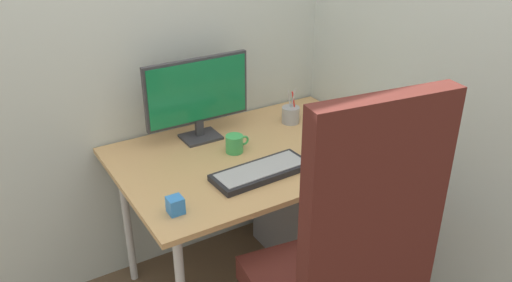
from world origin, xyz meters
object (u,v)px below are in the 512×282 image
(filing_cabinet, at_px, (309,206))
(mouse, at_px, (315,147))
(pen_holder, at_px, (291,114))
(coffee_mug, at_px, (235,144))
(monitor, at_px, (198,94))
(office_chair, at_px, (344,264))
(desk_clamp_accessory, at_px, (175,205))
(keyboard, at_px, (261,171))
(notebook, at_px, (362,144))

(filing_cabinet, distance_m, mouse, 0.50)
(pen_holder, distance_m, coffee_mug, 0.41)
(mouse, xyz_separation_m, coffee_mug, (-0.31, 0.18, 0.02))
(filing_cabinet, relative_size, monitor, 1.16)
(monitor, bearing_deg, pen_holder, -10.07)
(office_chair, relative_size, desk_clamp_accessory, 20.63)
(mouse, xyz_separation_m, desk_clamp_accessory, (-0.73, -0.13, 0.01))
(keyboard, bearing_deg, filing_cabinet, 27.35)
(coffee_mug, distance_m, desk_clamp_accessory, 0.52)
(mouse, bearing_deg, keyboard, -155.49)
(office_chair, bearing_deg, pen_holder, 65.46)
(notebook, bearing_deg, desk_clamp_accessory, -170.52)
(office_chair, distance_m, monitor, 1.06)
(monitor, xyz_separation_m, coffee_mug, (0.07, -0.21, -0.18))
(office_chair, height_order, monitor, office_chair)
(filing_cabinet, bearing_deg, notebook, -71.96)
(office_chair, distance_m, notebook, 0.78)
(notebook, height_order, coffee_mug, coffee_mug)
(desk_clamp_accessory, bearing_deg, filing_cabinet, 19.48)
(pen_holder, bearing_deg, keyboard, -137.59)
(office_chair, relative_size, mouse, 12.36)
(monitor, bearing_deg, coffee_mug, -71.77)
(filing_cabinet, bearing_deg, mouse, -124.65)
(filing_cabinet, distance_m, pen_holder, 0.50)
(filing_cabinet, relative_size, coffee_mug, 5.17)
(monitor, distance_m, desk_clamp_accessory, 0.65)
(monitor, height_order, pen_holder, monitor)
(office_chair, bearing_deg, desk_clamp_accessory, 127.38)
(desk_clamp_accessory, bearing_deg, office_chair, -52.62)
(keyboard, height_order, pen_holder, pen_holder)
(office_chair, bearing_deg, notebook, 44.78)
(filing_cabinet, relative_size, pen_holder, 3.24)
(keyboard, xyz_separation_m, coffee_mug, (0.01, 0.23, 0.03))
(coffee_mug, bearing_deg, office_chair, -92.56)
(filing_cabinet, height_order, keyboard, keyboard)
(filing_cabinet, relative_size, mouse, 5.44)
(monitor, xyz_separation_m, keyboard, (0.06, -0.45, -0.20))
(keyboard, relative_size, pen_holder, 2.35)
(office_chair, xyz_separation_m, notebook, (0.55, 0.55, 0.06))
(notebook, bearing_deg, keyboard, -176.32)
(coffee_mug, bearing_deg, notebook, -26.62)
(coffee_mug, height_order, desk_clamp_accessory, coffee_mug)
(pen_holder, bearing_deg, notebook, -72.39)
(filing_cabinet, distance_m, coffee_mug, 0.65)
(keyboard, distance_m, coffee_mug, 0.23)
(office_chair, height_order, mouse, office_chair)
(filing_cabinet, xyz_separation_m, desk_clamp_accessory, (-0.85, -0.30, 0.47))
(keyboard, distance_m, mouse, 0.33)
(filing_cabinet, bearing_deg, desk_clamp_accessory, -160.52)
(filing_cabinet, xyz_separation_m, monitor, (-0.50, 0.22, 0.66))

